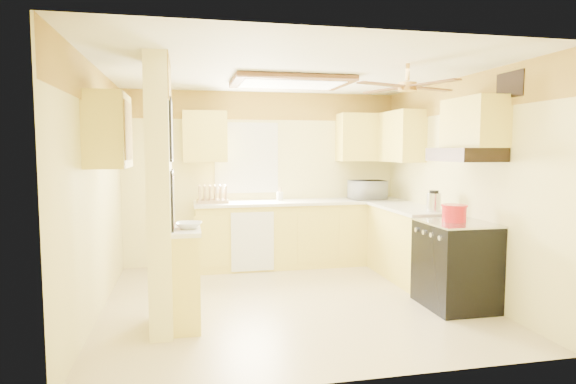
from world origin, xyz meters
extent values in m
plane|color=beige|center=(0.00, 0.00, 0.00)|extent=(4.00, 4.00, 0.00)
plane|color=white|center=(0.00, 0.00, 2.50)|extent=(4.00, 4.00, 0.00)
plane|color=#FFF19B|center=(0.00, 1.90, 1.25)|extent=(4.00, 0.00, 4.00)
plane|color=#FFF19B|center=(0.00, -1.90, 1.25)|extent=(4.00, 0.00, 4.00)
plane|color=#FFF19B|center=(-2.00, 0.00, 1.25)|extent=(0.00, 3.80, 3.80)
plane|color=#FFF19B|center=(2.00, 0.00, 1.25)|extent=(0.00, 3.80, 3.80)
cube|color=yellow|center=(0.00, 1.88, 2.30)|extent=(4.00, 0.02, 0.40)
cube|color=#FFF19B|center=(-1.35, -0.55, 1.25)|extent=(0.20, 0.70, 2.50)
cube|color=#F1DD60|center=(-1.13, -0.55, 0.45)|extent=(0.25, 0.55, 0.90)
cube|color=white|center=(-1.13, -0.55, 0.92)|extent=(0.28, 0.58, 0.04)
cube|color=#F1DD60|center=(0.50, 1.60, 0.45)|extent=(3.00, 0.60, 0.90)
cube|color=#F1DD60|center=(1.70, 0.60, 0.45)|extent=(0.60, 1.40, 0.90)
cube|color=white|center=(0.50, 1.59, 0.92)|extent=(3.04, 0.64, 0.04)
cube|color=white|center=(1.69, 0.60, 0.92)|extent=(0.64, 1.44, 0.04)
cube|color=white|center=(-0.25, 1.29, 0.43)|extent=(0.58, 0.02, 0.80)
cube|color=white|center=(-0.25, 1.89, 1.55)|extent=(0.92, 0.02, 1.02)
cube|color=white|center=(-0.25, 1.89, 1.55)|extent=(0.80, 0.02, 0.90)
cube|color=#F1DD60|center=(-0.85, 1.72, 1.85)|extent=(0.60, 0.35, 0.70)
cube|color=#F1DD60|center=(1.55, 1.72, 1.85)|extent=(0.90, 0.35, 0.70)
cube|color=#F1DD60|center=(1.82, 1.25, 1.85)|extent=(0.35, 1.00, 0.70)
cube|color=#F1DD60|center=(-1.82, -0.25, 1.85)|extent=(0.35, 0.75, 0.70)
cube|color=#F1DD60|center=(1.82, -0.55, 1.95)|extent=(0.35, 0.76, 0.52)
cube|color=black|center=(1.67, -0.55, 0.45)|extent=(0.65, 0.76, 0.90)
cube|color=silver|center=(1.67, -0.55, 0.91)|extent=(0.66, 0.77, 0.02)
cylinder|color=silver|center=(1.34, -0.80, 0.80)|extent=(0.03, 0.05, 0.05)
cylinder|color=silver|center=(1.34, -0.63, 0.80)|extent=(0.03, 0.05, 0.05)
cylinder|color=silver|center=(1.34, -0.47, 0.80)|extent=(0.03, 0.05, 0.05)
cylinder|color=silver|center=(1.34, -0.30, 0.80)|extent=(0.03, 0.05, 0.05)
cube|color=black|center=(1.74, -0.55, 1.62)|extent=(0.50, 0.76, 0.14)
cube|color=black|center=(-1.24, -0.55, 1.85)|extent=(0.02, 0.42, 0.57)
cube|color=white|center=(-1.23, -0.55, 1.85)|extent=(0.01, 0.37, 0.52)
cube|color=black|center=(-1.24, -0.55, 1.20)|extent=(0.02, 0.42, 0.57)
cube|color=yellow|center=(-1.23, -0.55, 1.20)|extent=(0.01, 0.37, 0.52)
cube|color=brown|center=(0.10, 0.50, 2.46)|extent=(1.35, 0.95, 0.06)
cube|color=white|center=(0.10, 0.50, 2.44)|extent=(1.15, 0.75, 0.02)
cylinder|color=gold|center=(1.00, -0.70, 2.42)|extent=(0.04, 0.04, 0.16)
cylinder|color=gold|center=(1.00, -0.70, 2.28)|extent=(0.18, 0.18, 0.08)
cube|color=brown|center=(1.30, -0.59, 2.28)|extent=(0.55, 0.28, 0.01)
cube|color=brown|center=(0.89, -0.40, 2.28)|extent=(0.28, 0.55, 0.01)
cube|color=brown|center=(0.70, -0.81, 2.28)|extent=(0.55, 0.28, 0.01)
cube|color=brown|center=(1.11, -1.00, 2.28)|extent=(0.28, 0.55, 0.01)
cube|color=black|center=(1.98, -0.90, 2.30)|extent=(0.02, 0.40, 0.25)
imported|color=white|center=(1.49, 1.56, 1.08)|extent=(0.51, 0.35, 0.28)
imported|color=white|center=(-1.10, -0.56, 0.97)|extent=(0.27, 0.27, 0.06)
cylinder|color=red|center=(1.65, -0.52, 0.99)|extent=(0.25, 0.25, 0.16)
cylinder|color=red|center=(1.65, -0.52, 1.08)|extent=(0.27, 0.27, 0.02)
cylinder|color=silver|center=(1.75, 0.09, 1.05)|extent=(0.16, 0.16, 0.22)
cylinder|color=black|center=(1.75, 0.09, 1.18)|extent=(0.11, 0.11, 0.03)
cube|color=#D6B57B|center=(-0.76, 1.59, 0.96)|extent=(0.42, 0.32, 0.04)
cube|color=#D6B57B|center=(-0.94, 1.59, 1.06)|extent=(0.02, 0.28, 0.24)
cube|color=#D6B57B|center=(-0.87, 1.59, 1.06)|extent=(0.02, 0.28, 0.24)
cube|color=#D6B57B|center=(-0.80, 1.59, 1.06)|extent=(0.02, 0.28, 0.24)
cube|color=#D6B57B|center=(-0.73, 1.59, 1.06)|extent=(0.02, 0.28, 0.24)
cube|color=#D6B57B|center=(-0.66, 1.59, 1.06)|extent=(0.02, 0.28, 0.24)
cube|color=#D6B57B|center=(-0.58, 1.59, 1.06)|extent=(0.02, 0.28, 0.24)
cylinder|color=white|center=(-0.87, 1.59, 1.06)|extent=(0.02, 0.24, 0.24)
cylinder|color=white|center=(-0.73, 1.59, 1.06)|extent=(0.02, 0.24, 0.24)
cylinder|color=white|center=(0.20, 1.68, 1.00)|extent=(0.10, 0.10, 0.12)
cylinder|color=#D6B57B|center=(0.22, 1.68, 1.04)|extent=(0.01, 0.01, 0.19)
cylinder|color=#D6B57B|center=(0.20, 1.70, 1.04)|extent=(0.01, 0.01, 0.19)
cylinder|color=#D6B57B|center=(0.18, 1.68, 1.04)|extent=(0.01, 0.01, 0.19)
cylinder|color=#D6B57B|center=(0.20, 1.66, 1.04)|extent=(0.01, 0.01, 0.19)
camera|label=1|loc=(-1.11, -5.08, 1.68)|focal=30.00mm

